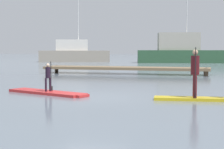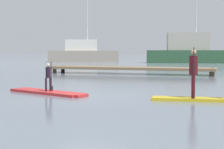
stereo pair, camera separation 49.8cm
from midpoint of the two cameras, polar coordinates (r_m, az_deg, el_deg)
name	(u,v)px [view 1 (the left image)]	position (r m, az deg, el deg)	size (l,w,h in m)	color
ground_plane	(91,97)	(13.65, -4.29, -3.41)	(240.00, 240.00, 0.00)	slate
paddleboard_near	(48,92)	(14.76, -10.74, -2.72)	(3.74, 2.02, 0.10)	red
paddler_child_solo	(48,76)	(14.70, -10.70, -0.18)	(0.25, 0.37, 1.16)	black
paddleboard_far	(204,99)	(12.94, 12.83, -3.67)	(3.42, 1.00, 0.10)	gold
paddler_adult	(195,70)	(12.82, 11.49, 0.68)	(0.32, 0.51, 1.69)	#4C1419
fishing_boat_white_large	(183,52)	(49.44, 10.48, 3.47)	(12.73, 6.10, 10.63)	#2D5638
fishing_boat_green_midground	(74,54)	(52.12, -6.09, 3.20)	(10.01, 5.91, 8.86)	#9E9384
floating_dock	(125,68)	(26.25, 1.45, 0.96)	(11.70, 2.02, 0.50)	#846B4C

